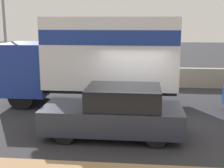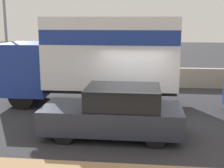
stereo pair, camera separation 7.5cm
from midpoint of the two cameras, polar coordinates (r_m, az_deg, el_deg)
ground_plane at (r=10.44m, az=3.86°, el=-8.04°), size 80.00×80.00×0.00m
stone_wall_backdrop at (r=16.76m, az=4.87°, el=1.33°), size 60.00×0.35×1.02m
street_lamp at (r=17.39m, az=-18.88°, el=11.49°), size 0.56×0.28×6.20m
box_truck at (r=12.76m, az=-2.39°, el=5.36°), size 7.05×2.58×3.63m
car_hatchback at (r=9.52m, az=0.79°, el=-5.18°), size 4.21×1.81×1.56m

